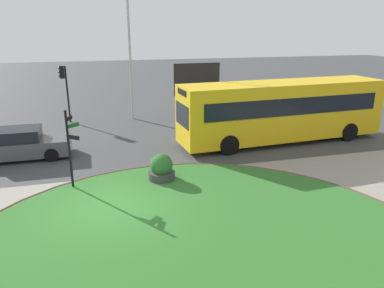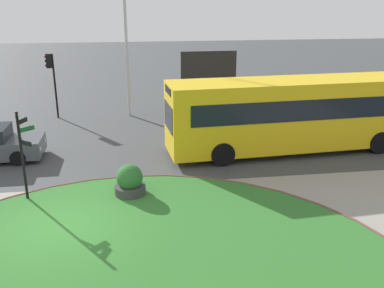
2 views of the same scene
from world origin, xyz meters
TOP-DOWN VIEW (x-y plane):
  - ground at (0.00, 0.00)m, footprint 120.00×120.00m
  - sidewalk_paving at (0.00, -1.58)m, footprint 32.00×8.85m
  - grass_island at (2.20, -3.84)m, footprint 14.56×14.56m
  - grass_kerb_ring at (2.20, -3.84)m, footprint 14.87×14.87m
  - signpost_directional at (-1.22, 2.13)m, footprint 0.47×0.85m
  - bus_yellow at (9.49, 5.68)m, footprint 11.38×3.14m
  - car_near_lane at (-3.79, 6.43)m, footprint 4.59×1.95m
  - traffic_light_near at (-1.95, 13.16)m, footprint 0.49×0.28m
  - lamppost_tall at (2.29, 13.06)m, footprint 0.32×0.32m
  - billboard_left at (7.34, 14.88)m, footprint 3.56×0.22m
  - planter_near_signpost at (2.19, 1.95)m, footprint 1.07×1.07m

SIDE VIEW (x-z plane):
  - ground at x=0.00m, z-range 0.00..0.00m
  - sidewalk_paving at x=0.00m, z-range 0.00..0.02m
  - grass_island at x=2.20m, z-range 0.00..0.10m
  - grass_kerb_ring at x=2.20m, z-range 0.00..0.11m
  - planter_near_signpost at x=2.19m, z-range -0.07..1.09m
  - car_near_lane at x=-3.79m, z-range -0.04..1.41m
  - bus_yellow at x=9.49m, z-range 0.12..3.35m
  - signpost_directional at x=-1.22m, z-range 0.22..3.34m
  - billboard_left at x=7.34m, z-range 0.48..3.94m
  - traffic_light_near at x=-1.95m, z-range 0.85..4.50m
  - lamppost_tall at x=2.29m, z-range 0.30..9.40m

